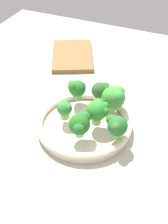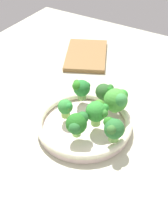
# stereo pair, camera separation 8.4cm
# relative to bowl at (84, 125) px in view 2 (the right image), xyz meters

# --- Properties ---
(ground_plane) EXTENTS (1.30, 1.30, 0.03)m
(ground_plane) POSITION_rel_bowl_xyz_m (-0.04, 0.01, -0.03)
(ground_plane) COLOR #B1B199
(bowl) EXTENTS (0.27, 0.27, 0.03)m
(bowl) POSITION_rel_bowl_xyz_m (0.00, 0.00, 0.00)
(bowl) COLOR silver
(bowl) RESTS_ON ground_plane
(broccoli_floret_0) EXTENTS (0.04, 0.05, 0.06)m
(broccoli_floret_0) POSITION_rel_bowl_xyz_m (0.01, -0.05, 0.05)
(broccoli_floret_0) COLOR #92C656
(broccoli_floret_0) RESTS_ON bowl
(broccoli_floret_1) EXTENTS (0.05, 0.05, 0.06)m
(broccoli_floret_1) POSITION_rel_bowl_xyz_m (-0.10, 0.01, 0.06)
(broccoli_floret_1) COLOR #9DCF70
(broccoli_floret_1) RESTS_ON bowl
(broccoli_floret_2) EXTENTS (0.07, 0.06, 0.07)m
(broccoli_floret_2) POSITION_rel_bowl_xyz_m (0.06, 0.02, 0.06)
(broccoli_floret_2) COLOR #93DA6A
(broccoli_floret_2) RESTS_ON bowl
(broccoli_floret_3) EXTENTS (0.06, 0.06, 0.06)m
(broccoli_floret_3) POSITION_rel_bowl_xyz_m (0.03, 0.10, 0.05)
(broccoli_floret_3) COLOR #78B657
(broccoli_floret_3) RESTS_ON bowl
(broccoli_floret_4) EXTENTS (0.05, 0.06, 0.06)m
(broccoli_floret_4) POSITION_rel_bowl_xyz_m (-0.08, -0.06, 0.05)
(broccoli_floret_4) COLOR #77B258
(broccoli_floret_4) RESTS_ON bowl
(broccoli_floret_5) EXTENTS (0.07, 0.07, 0.07)m
(broccoli_floret_5) POSITION_rel_bowl_xyz_m (-0.08, 0.06, 0.06)
(broccoli_floret_5) COLOR #92D071
(broccoli_floret_5) RESTS_ON bowl
(broccoli_floret_6) EXTENTS (0.06, 0.06, 0.07)m
(broccoli_floret_6) POSITION_rel_bowl_xyz_m (-0.01, 0.04, 0.06)
(broccoli_floret_6) COLOR #97CA63
(broccoli_floret_6) RESTS_ON bowl
(cutting_board) EXTENTS (0.27, 0.24, 0.02)m
(cutting_board) POSITION_rel_bowl_xyz_m (-0.36, -0.20, -0.01)
(cutting_board) COLOR brown
(cutting_board) RESTS_ON ground_plane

